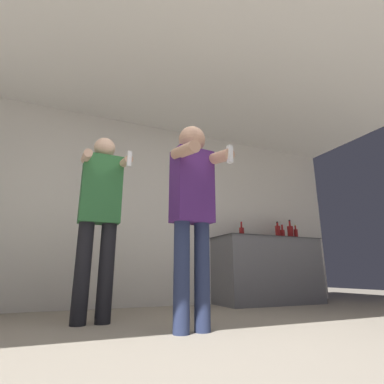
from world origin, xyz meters
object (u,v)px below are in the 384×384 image
(bottle_amber_bourbon, at_px, (290,233))
(bottle_short_whiskey, at_px, (296,234))
(bottle_green_wine, at_px, (278,232))
(bottle_brown_liquor, at_px, (283,234))
(person_man_side, at_px, (100,212))
(bottle_tall_gin, at_px, (242,232))
(person_woman_foreground, at_px, (193,202))

(bottle_amber_bourbon, bearing_deg, bottle_short_whiskey, 0.00)
(bottle_amber_bourbon, xyz_separation_m, bottle_green_wine, (-0.25, 0.00, -0.01))
(bottle_green_wine, relative_size, bottle_brown_liquor, 1.10)
(bottle_green_wine, height_order, person_man_side, person_man_side)
(bottle_tall_gin, xyz_separation_m, person_man_side, (-2.13, -0.91, -0.04))
(bottle_amber_bourbon, relative_size, bottle_green_wine, 1.16)
(bottle_tall_gin, distance_m, bottle_brown_liquor, 0.76)
(bottle_green_wine, distance_m, person_woman_foreground, 2.68)
(bottle_green_wine, xyz_separation_m, bottle_brown_liquor, (0.09, -0.00, -0.02))
(bottle_short_whiskey, bearing_deg, bottle_green_wine, 180.00)
(bottle_amber_bourbon, height_order, person_man_side, person_man_side)
(bottle_tall_gin, xyz_separation_m, bottle_short_whiskey, (1.02, 0.00, 0.01))
(bottle_short_whiskey, bearing_deg, bottle_amber_bourbon, 180.00)
(bottle_amber_bourbon, relative_size, bottle_tall_gin, 1.31)
(bottle_tall_gin, distance_m, bottle_short_whiskey, 1.02)
(person_man_side, bearing_deg, bottle_tall_gin, 23.18)
(bottle_brown_liquor, xyz_separation_m, person_woman_foreground, (-2.24, -1.60, -0.04))
(person_man_side, bearing_deg, bottle_brown_liquor, 17.54)
(bottle_brown_liquor, relative_size, person_woman_foreground, 0.16)
(bottle_amber_bourbon, bearing_deg, person_man_side, -163.32)
(bottle_short_whiskey, relative_size, person_man_side, 0.15)
(bottle_green_wine, height_order, bottle_short_whiskey, bottle_green_wine)
(bottle_amber_bourbon, distance_m, bottle_brown_liquor, 0.16)
(bottle_brown_liquor, bearing_deg, bottle_tall_gin, 180.00)
(bottle_amber_bourbon, relative_size, person_woman_foreground, 0.20)
(bottle_tall_gin, height_order, bottle_green_wine, bottle_green_wine)
(bottle_brown_liquor, distance_m, person_woman_foreground, 2.75)
(bottle_tall_gin, bearing_deg, person_woman_foreground, -132.93)
(bottle_amber_bourbon, bearing_deg, person_woman_foreground, -146.35)
(bottle_amber_bourbon, relative_size, bottle_short_whiskey, 1.31)
(bottle_green_wine, relative_size, person_man_side, 0.17)
(bottle_amber_bourbon, relative_size, bottle_brown_liquor, 1.27)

